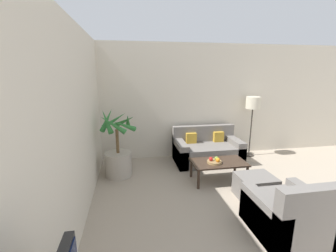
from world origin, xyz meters
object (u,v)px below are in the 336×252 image
object	(u,v)px
fruit_bowl	(214,162)
apple_green	(216,158)
coffee_table	(219,164)
apple_red	(211,159)
sofa_loveseat	(207,150)
floor_lamp	(253,106)
orange_fruit	(218,160)
armchair	(289,215)
ottoman	(255,187)
potted_palm	(118,155)

from	to	relation	value
fruit_bowl	apple_green	xyz separation A→B (m)	(0.05, 0.02, 0.06)
coffee_table	apple_red	world-z (taller)	apple_red
sofa_loveseat	floor_lamp	xyz separation A→B (m)	(1.18, 0.19, 0.98)
sofa_loveseat	apple_green	distance (m)	1.01
orange_fruit	armchair	size ratio (longest dim) A/B	0.09
apple_green	orange_fruit	bearing A→B (deg)	-93.79
fruit_bowl	ottoman	size ratio (longest dim) A/B	0.46
floor_lamp	apple_green	size ratio (longest dim) A/B	20.12
orange_fruit	coffee_table	bearing A→B (deg)	58.55
apple_red	ottoman	world-z (taller)	apple_red
armchair	coffee_table	bearing A→B (deg)	101.39
armchair	orange_fruit	bearing A→B (deg)	104.60
potted_palm	apple_green	distance (m)	1.91
sofa_loveseat	apple_green	world-z (taller)	sofa_loveseat
apple_red	armchair	bearing A→B (deg)	-72.31
ottoman	floor_lamp	bearing A→B (deg)	63.19
coffee_table	apple_green	world-z (taller)	apple_green
potted_palm	sofa_loveseat	distance (m)	2.04
sofa_loveseat	floor_lamp	distance (m)	1.55
coffee_table	armchair	distance (m)	1.59
coffee_table	ottoman	bearing A→B (deg)	-60.85
coffee_table	apple_red	xyz separation A→B (m)	(-0.17, -0.03, 0.13)
fruit_bowl	sofa_loveseat	bearing A→B (deg)	77.75
apple_green	ottoman	size ratio (longest dim) A/B	0.12
sofa_loveseat	ottoman	distance (m)	1.65
potted_palm	fruit_bowl	bearing A→B (deg)	-18.58
armchair	ottoman	size ratio (longest dim) A/B	1.46
armchair	apple_red	bearing A→B (deg)	107.69
apple_green	armchair	distance (m)	1.59
fruit_bowl	orange_fruit	bearing A→B (deg)	-55.43
coffee_table	ottoman	distance (m)	0.78
apple_green	ottoman	xyz separation A→B (m)	(0.43, -0.65, -0.28)
potted_palm	ottoman	distance (m)	2.58
floor_lamp	ottoman	world-z (taller)	floor_lamp
potted_palm	sofa_loveseat	bearing A→B (deg)	11.38
apple_red	armchair	world-z (taller)	armchair
orange_fruit	sofa_loveseat	bearing A→B (deg)	80.57
sofa_loveseat	apple_red	distance (m)	1.04
floor_lamp	apple_red	size ratio (longest dim) A/B	19.95
potted_palm	orange_fruit	xyz separation A→B (m)	(1.82, -0.66, 0.03)
fruit_bowl	armchair	world-z (taller)	armchair
fruit_bowl	apple_green	world-z (taller)	apple_green
apple_green	sofa_loveseat	bearing A→B (deg)	80.10
floor_lamp	orange_fruit	distance (m)	2.00
potted_palm	ottoman	xyz separation A→B (m)	(2.26, -1.22, -0.24)
coffee_table	orange_fruit	distance (m)	0.18
orange_fruit	armchair	distance (m)	1.51
fruit_bowl	apple_green	bearing A→B (deg)	26.32
fruit_bowl	ottoman	bearing A→B (deg)	-52.51
sofa_loveseat	floor_lamp	world-z (taller)	floor_lamp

